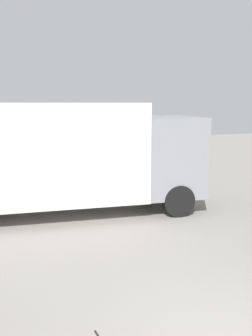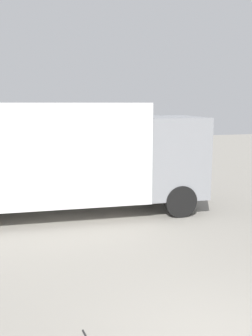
% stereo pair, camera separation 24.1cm
% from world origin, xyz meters
% --- Properties ---
extents(delivery_truck, '(8.67, 3.13, 3.25)m').
position_xyz_m(delivery_truck, '(-1.29, 7.08, 1.79)').
color(delivery_truck, white).
rests_on(delivery_truck, ground).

